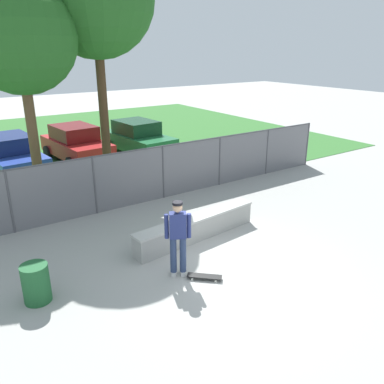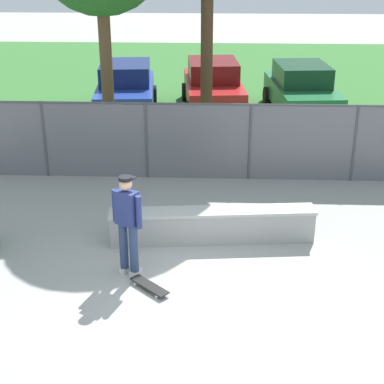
{
  "view_description": "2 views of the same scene",
  "coord_description": "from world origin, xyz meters",
  "px_view_note": "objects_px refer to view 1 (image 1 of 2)",
  "views": [
    {
      "loc": [
        -5.25,
        -6.09,
        5.0
      ],
      "look_at": [
        0.51,
        2.35,
        1.22
      ],
      "focal_mm": 36.74,
      "sensor_mm": 36.0,
      "label": 1
    },
    {
      "loc": [
        0.43,
        -8.16,
        5.39
      ],
      "look_at": [
        -0.02,
        2.25,
        0.89
      ],
      "focal_mm": 54.78,
      "sensor_mm": 36.0,
      "label": 2
    }
  ],
  "objects_px": {
    "concrete_ledge": "(197,227)",
    "skateboard": "(204,276)",
    "tree_near_left": "(19,37)",
    "skateboarder": "(178,235)",
    "trash_bin": "(36,283)",
    "car_green": "(138,138)",
    "car_red": "(76,144)",
    "car_blue": "(11,155)"
  },
  "relations": [
    {
      "from": "tree_near_left",
      "to": "car_green",
      "type": "xyz_separation_m",
      "value": [
        5.69,
        3.99,
        -4.43
      ]
    },
    {
      "from": "skateboard",
      "to": "tree_near_left",
      "type": "bearing_deg",
      "value": 104.79
    },
    {
      "from": "concrete_ledge",
      "to": "skateboard",
      "type": "distance_m",
      "value": 2.08
    },
    {
      "from": "car_red",
      "to": "car_green",
      "type": "relative_size",
      "value": 1.0
    },
    {
      "from": "car_red",
      "to": "trash_bin",
      "type": "height_order",
      "value": "car_red"
    },
    {
      "from": "car_blue",
      "to": "trash_bin",
      "type": "distance_m",
      "value": 9.59
    },
    {
      "from": "concrete_ledge",
      "to": "car_blue",
      "type": "bearing_deg",
      "value": 108.33
    },
    {
      "from": "car_green",
      "to": "trash_bin",
      "type": "relative_size",
      "value": 5.18
    },
    {
      "from": "concrete_ledge",
      "to": "car_red",
      "type": "distance_m",
      "value": 9.58
    },
    {
      "from": "car_green",
      "to": "car_blue",
      "type": "bearing_deg",
      "value": -179.13
    },
    {
      "from": "concrete_ledge",
      "to": "tree_near_left",
      "type": "height_order",
      "value": "tree_near_left"
    },
    {
      "from": "car_green",
      "to": "skateboard",
      "type": "bearing_deg",
      "value": -109.57
    },
    {
      "from": "car_blue",
      "to": "car_red",
      "type": "height_order",
      "value": "same"
    },
    {
      "from": "skateboarder",
      "to": "skateboard",
      "type": "relative_size",
      "value": 2.55
    },
    {
      "from": "trash_bin",
      "to": "skateboard",
      "type": "bearing_deg",
      "value": -21.33
    },
    {
      "from": "car_red",
      "to": "trash_bin",
      "type": "bearing_deg",
      "value": -113.19
    },
    {
      "from": "tree_near_left",
      "to": "trash_bin",
      "type": "relative_size",
      "value": 8.33
    },
    {
      "from": "skateboard",
      "to": "trash_bin",
      "type": "bearing_deg",
      "value": 158.67
    },
    {
      "from": "skateboarder",
      "to": "trash_bin",
      "type": "height_order",
      "value": "skateboarder"
    },
    {
      "from": "car_green",
      "to": "trash_bin",
      "type": "xyz_separation_m",
      "value": [
        -7.22,
        -9.57,
        -0.42
      ]
    },
    {
      "from": "concrete_ledge",
      "to": "tree_near_left",
      "type": "distance_m",
      "value": 7.65
    },
    {
      "from": "tree_near_left",
      "to": "car_red",
      "type": "xyz_separation_m",
      "value": [
        2.76,
        4.46,
        -4.43
      ]
    },
    {
      "from": "trash_bin",
      "to": "tree_near_left",
      "type": "bearing_deg",
      "value": 74.59
    },
    {
      "from": "skateboarder",
      "to": "trash_bin",
      "type": "relative_size",
      "value": 2.19
    },
    {
      "from": "skateboarder",
      "to": "tree_near_left",
      "type": "bearing_deg",
      "value": 102.51
    },
    {
      "from": "tree_near_left",
      "to": "skateboard",
      "type": "bearing_deg",
      "value": -75.21
    },
    {
      "from": "skateboarder",
      "to": "car_green",
      "type": "height_order",
      "value": "skateboarder"
    },
    {
      "from": "car_red",
      "to": "car_blue",
      "type": "bearing_deg",
      "value": -168.96
    },
    {
      "from": "tree_near_left",
      "to": "car_blue",
      "type": "height_order",
      "value": "tree_near_left"
    },
    {
      "from": "skateboarder",
      "to": "tree_near_left",
      "type": "distance_m",
      "value": 7.81
    },
    {
      "from": "skateboard",
      "to": "skateboarder",
      "type": "bearing_deg",
      "value": 129.25
    },
    {
      "from": "skateboard",
      "to": "tree_near_left",
      "type": "xyz_separation_m",
      "value": [
        -1.82,
        6.89,
        5.19
      ]
    },
    {
      "from": "skateboarder",
      "to": "car_red",
      "type": "relative_size",
      "value": 0.42
    },
    {
      "from": "concrete_ledge",
      "to": "trash_bin",
      "type": "height_order",
      "value": "trash_bin"
    },
    {
      "from": "skateboarder",
      "to": "car_green",
      "type": "bearing_deg",
      "value": 67.69
    },
    {
      "from": "concrete_ledge",
      "to": "trash_bin",
      "type": "relative_size",
      "value": 4.73
    },
    {
      "from": "skateboard",
      "to": "car_green",
      "type": "xyz_separation_m",
      "value": [
        3.87,
        10.88,
        0.77
      ]
    },
    {
      "from": "car_green",
      "to": "skateboarder",
      "type": "bearing_deg",
      "value": -112.31
    },
    {
      "from": "skateboard",
      "to": "car_blue",
      "type": "height_order",
      "value": "car_blue"
    },
    {
      "from": "tree_near_left",
      "to": "trash_bin",
      "type": "bearing_deg",
      "value": -105.41
    },
    {
      "from": "concrete_ledge",
      "to": "car_red",
      "type": "bearing_deg",
      "value": 90.51
    },
    {
      "from": "trash_bin",
      "to": "concrete_ledge",
      "type": "bearing_deg",
      "value": 6.22
    }
  ]
}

